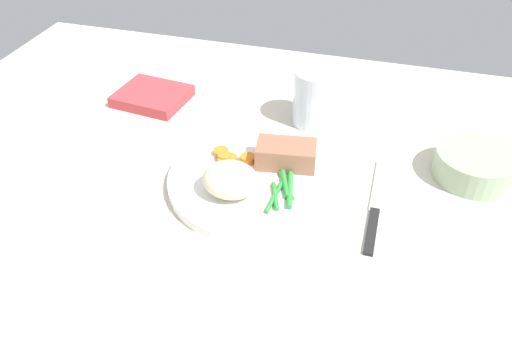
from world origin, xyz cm
name	(u,v)px	position (x,y,z in cm)	size (l,w,h in cm)	color
dining_table	(237,180)	(0.00, 0.00, 1.00)	(120.00, 90.00, 2.00)	beige
dinner_plate	(256,180)	(3.51, -1.41, 2.80)	(26.16, 26.16, 1.60)	white
meat_portion	(286,154)	(7.04, 2.71, 5.35)	(8.92, 5.14, 3.50)	#936047
mashed_potatoes	(230,180)	(1.16, -6.12, 5.99)	(7.91, 6.76, 4.78)	beige
carrot_slices	(229,158)	(-1.45, 0.94, 4.10)	(6.82, 4.71, 1.27)	orange
green_beans	(284,189)	(8.23, -3.65, 3.98)	(4.07, 10.13, 0.86)	#2D8C38
fork	(146,164)	(-14.41, -1.67, 2.20)	(1.44, 16.60, 0.40)	silver
knife	(376,206)	(21.23, -1.70, 2.20)	(1.70, 20.50, 0.64)	black
water_glass	(315,101)	(8.43, 17.99, 6.23)	(7.52, 7.52, 9.83)	silver
salad_bowl	(475,163)	(34.50, 9.51, 4.42)	(11.91, 11.91, 4.29)	#99B28C
napkin	(152,96)	(-21.71, 16.80, 3.01)	(12.34, 10.50, 2.02)	#B2383D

